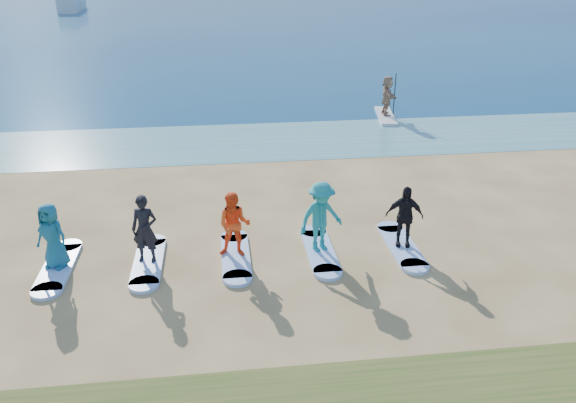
{
  "coord_description": "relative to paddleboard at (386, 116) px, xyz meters",
  "views": [
    {
      "loc": [
        -0.27,
        -11.18,
        7.07
      ],
      "look_at": [
        1.38,
        2.0,
        1.1
      ],
      "focal_mm": 35.0,
      "sensor_mm": 36.0,
      "label": 1
    }
  ],
  "objects": [
    {
      "name": "ground",
      "position": [
        -7.36,
        -13.35,
        -0.06
      ],
      "size": [
        600.0,
        600.0,
        0.0
      ],
      "primitive_type": "plane",
      "color": "tan",
      "rests_on": "ground"
    },
    {
      "name": "shallow_water",
      "position": [
        -7.36,
        -2.85,
        -0.05
      ],
      "size": [
        600.0,
        600.0,
        0.0
      ],
      "primitive_type": "plane",
      "color": "teal",
      "rests_on": "ground"
    },
    {
      "name": "paddleboard",
      "position": [
        0.0,
        0.0,
        0.0
      ],
      "size": [
        1.15,
        3.07,
        0.12
      ],
      "primitive_type": "cube",
      "rotation": [
        0.0,
        0.0,
        -0.15
      ],
      "color": "silver",
      "rests_on": "ground"
    },
    {
      "name": "paddleboarder",
      "position": [
        0.0,
        0.0,
        0.94
      ],
      "size": [
        0.63,
        1.67,
        1.77
      ],
      "primitive_type": "imported",
      "rotation": [
        0.0,
        0.0,
        1.5
      ],
      "color": "tan",
      "rests_on": "paddleboard"
    },
    {
      "name": "boat_offshore_a",
      "position": [
        -25.48,
        53.26,
        -0.06
      ],
      "size": [
        2.6,
        8.15,
        1.99
      ],
      "primitive_type": "cube",
      "rotation": [
        0.0,
        0.0,
        0.05
      ],
      "color": "silver",
      "rests_on": "ground"
    },
    {
      "name": "surfboard_0",
      "position": [
        -11.7,
        -12.19,
        -0.01
      ],
      "size": [
        0.7,
        2.2,
        0.09
      ],
      "primitive_type": "cube",
      "color": "#A4C6FE",
      "rests_on": "ground"
    },
    {
      "name": "student_0",
      "position": [
        -11.7,
        -12.19,
        0.84
      ],
      "size": [
        0.94,
        0.8,
        1.63
      ],
      "primitive_type": "imported",
      "rotation": [
        0.0,
        0.0,
        -0.43
      ],
      "color": "#1A6380",
      "rests_on": "surfboard_0"
    },
    {
      "name": "surfboard_1",
      "position": [
        -9.56,
        -12.19,
        -0.01
      ],
      "size": [
        0.7,
        2.2,
        0.09
      ],
      "primitive_type": "cube",
      "color": "#A4C6FE",
      "rests_on": "ground"
    },
    {
      "name": "student_1",
      "position": [
        -9.56,
        -12.19,
        0.89
      ],
      "size": [
        0.69,
        0.52,
        1.72
      ],
      "primitive_type": "imported",
      "rotation": [
        0.0,
        0.0,
        -0.18
      ],
      "color": "black",
      "rests_on": "surfboard_1"
    },
    {
      "name": "surfboard_2",
      "position": [
        -7.41,
        -12.19,
        -0.01
      ],
      "size": [
        0.7,
        2.2,
        0.09
      ],
      "primitive_type": "cube",
      "color": "#A4C6FE",
      "rests_on": "ground"
    },
    {
      "name": "student_2",
      "position": [
        -7.41,
        -12.19,
        0.87
      ],
      "size": [
        0.91,
        0.77,
        1.67
      ],
      "primitive_type": "imported",
      "rotation": [
        0.0,
        0.0,
        -0.18
      ],
      "color": "#FF4E1A",
      "rests_on": "surfboard_2"
    },
    {
      "name": "surfboard_3",
      "position": [
        -5.26,
        -12.19,
        -0.01
      ],
      "size": [
        0.7,
        2.2,
        0.09
      ],
      "primitive_type": "cube",
      "color": "#A4C6FE",
      "rests_on": "ground"
    },
    {
      "name": "student_3",
      "position": [
        -5.26,
        -12.19,
        0.95
      ],
      "size": [
        1.36,
        1.08,
        1.85
      ],
      "primitive_type": "imported",
      "rotation": [
        0.0,
        0.0,
        0.38
      ],
      "color": "teal",
      "rests_on": "surfboard_3"
    },
    {
      "name": "surfboard_4",
      "position": [
        -3.11,
        -12.19,
        -0.01
      ],
      "size": [
        0.7,
        2.2,
        0.09
      ],
      "primitive_type": "cube",
      "color": "#A4C6FE",
      "rests_on": "ground"
    },
    {
      "name": "student_4",
      "position": [
        -3.11,
        -12.19,
        0.84
      ],
      "size": [
        1.02,
        0.62,
        1.62
      ],
      "primitive_type": "imported",
      "rotation": [
        0.0,
        0.0,
        -0.25
      ],
      "color": "black",
      "rests_on": "surfboard_4"
    }
  ]
}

